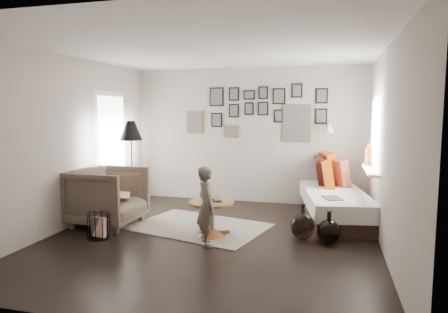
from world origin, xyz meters
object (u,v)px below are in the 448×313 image
(armchair, at_px, (108,196))
(floor_lamp, at_px, (131,134))
(demijohn_small, at_px, (329,232))
(vase, at_px, (206,191))
(child, at_px, (207,206))
(demijohn_large, at_px, (303,226))
(daybed, at_px, (335,200))
(magazine_basket, at_px, (99,226))
(pedestal_table, at_px, (211,220))

(armchair, distance_m, floor_lamp, 1.12)
(floor_lamp, distance_m, demijohn_small, 3.51)
(vase, relative_size, demijohn_small, 1.00)
(child, bearing_deg, demijohn_large, -94.81)
(child, bearing_deg, vase, -11.26)
(daybed, bearing_deg, floor_lamp, -178.63)
(magazine_basket, xyz_separation_m, demijohn_small, (3.11, 0.56, -0.01))
(demijohn_small, bearing_deg, demijohn_large, 161.08)
(demijohn_large, xyz_separation_m, demijohn_small, (0.35, -0.12, -0.02))
(pedestal_table, xyz_separation_m, demijohn_small, (1.62, 0.06, -0.06))
(pedestal_table, bearing_deg, demijohn_small, 2.22)
(demijohn_large, bearing_deg, daybed, 70.22)
(pedestal_table, bearing_deg, child, -81.57)
(floor_lamp, bearing_deg, daybed, 11.32)
(armchair, relative_size, demijohn_large, 1.97)
(demijohn_small, bearing_deg, vase, -178.56)
(daybed, height_order, child, child)
(armchair, xyz_separation_m, child, (1.77, -0.52, 0.08))
(pedestal_table, relative_size, child, 0.61)
(floor_lamp, distance_m, magazine_basket, 1.73)
(demijohn_small, bearing_deg, pedestal_table, -177.78)
(armchair, bearing_deg, magazine_basket, -158.65)
(vase, bearing_deg, magazine_basket, -159.90)
(magazine_basket, distance_m, demijohn_large, 2.84)
(magazine_basket, distance_m, child, 1.59)
(armchair, bearing_deg, demijohn_large, -87.15)
(demijohn_small, height_order, child, child)
(vase, distance_m, armchair, 1.65)
(pedestal_table, height_order, daybed, daybed)
(floor_lamp, xyz_separation_m, demijohn_small, (3.23, -0.67, -1.22))
(vase, distance_m, magazine_basket, 1.57)
(pedestal_table, xyz_separation_m, child, (0.06, -0.39, 0.30))
(daybed, xyz_separation_m, demijohn_small, (-0.09, -1.33, -0.15))
(vase, xyz_separation_m, floor_lamp, (-1.53, 0.71, 0.74))
(daybed, bearing_deg, vase, -152.38)
(vase, distance_m, demijohn_large, 1.43)
(demijohn_small, bearing_deg, floor_lamp, 168.32)
(pedestal_table, height_order, magazine_basket, pedestal_table)
(daybed, relative_size, child, 2.13)
(armchair, xyz_separation_m, floor_lamp, (0.11, 0.59, 0.94))
(magazine_basket, relative_size, demijohn_small, 0.80)
(daybed, xyz_separation_m, child, (-1.65, -1.78, 0.21))
(daybed, bearing_deg, magazine_basket, -159.36)
(daybed, height_order, demijohn_large, daybed)
(vase, xyz_separation_m, child, (0.14, -0.41, -0.12))
(floor_lamp, bearing_deg, child, -33.83)
(demijohn_small, bearing_deg, daybed, 86.34)
(magazine_basket, bearing_deg, vase, 20.10)
(demijohn_large, bearing_deg, magazine_basket, -166.18)
(magazine_basket, bearing_deg, demijohn_small, 10.19)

